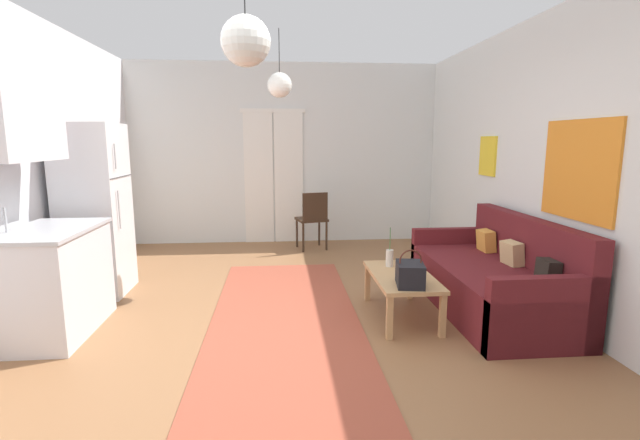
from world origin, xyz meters
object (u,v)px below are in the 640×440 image
(bamboo_vase, at_px, (390,258))
(pendant_lamp_far, at_px, (280,85))
(refrigerator, at_px, (94,210))
(pendant_lamp_near, at_px, (246,41))
(handbag, at_px, (410,274))
(couch, at_px, (496,281))
(coffee_table, at_px, (402,280))
(accent_chair, at_px, (313,217))

(bamboo_vase, height_order, pendant_lamp_far, pendant_lamp_far)
(refrigerator, xyz_separation_m, pendant_lamp_near, (1.75, -2.13, 1.28))
(handbag, bearing_deg, couch, 23.58)
(couch, xyz_separation_m, handbag, (-0.98, -0.43, 0.22))
(couch, bearing_deg, handbag, -156.42)
(coffee_table, height_order, accent_chair, accent_chair)
(accent_chair, bearing_deg, bamboo_vase, 89.50)
(refrigerator, bearing_deg, couch, -12.25)
(handbag, bearing_deg, bamboo_vase, 92.85)
(coffee_table, distance_m, handbag, 0.36)
(refrigerator, bearing_deg, coffee_table, -17.78)
(coffee_table, bearing_deg, handbag, -93.49)
(coffee_table, distance_m, refrigerator, 3.23)
(coffee_table, distance_m, accent_chair, 2.79)
(bamboo_vase, bearing_deg, couch, -9.50)
(refrigerator, xyz_separation_m, pendant_lamp_far, (1.95, 0.26, 1.31))
(refrigerator, distance_m, pendant_lamp_near, 3.04)
(handbag, relative_size, pendant_lamp_near, 0.43)
(couch, bearing_deg, accent_chair, 121.06)
(bamboo_vase, xyz_separation_m, accent_chair, (-0.56, 2.44, 0.00))
(pendant_lamp_near, bearing_deg, couch, 29.36)
(pendant_lamp_far, bearing_deg, bamboo_vase, -42.98)
(coffee_table, height_order, bamboo_vase, bamboo_vase)
(couch, height_order, accent_chair, couch)
(coffee_table, xyz_separation_m, bamboo_vase, (-0.05, 0.27, 0.14))
(couch, xyz_separation_m, bamboo_vase, (-1.01, 0.17, 0.21))
(handbag, height_order, accent_chair, accent_chair)
(coffee_table, bearing_deg, accent_chair, 102.75)
(pendant_lamp_far, bearing_deg, refrigerator, -172.28)
(couch, bearing_deg, coffee_table, -173.68)
(couch, xyz_separation_m, refrigerator, (-3.99, 0.87, 0.61))
(accent_chair, bearing_deg, handbag, 87.55)
(accent_chair, xyz_separation_m, pendant_lamp_near, (-0.67, -3.87, 1.68))
(refrigerator, height_order, pendant_lamp_near, pendant_lamp_near)
(bamboo_vase, xyz_separation_m, refrigerator, (-2.98, 0.70, 0.40))
(couch, bearing_deg, refrigerator, 167.75)
(bamboo_vase, bearing_deg, handbag, -87.15)
(coffee_table, bearing_deg, bamboo_vase, 100.15)
(handbag, bearing_deg, pendant_lamp_far, 124.31)
(pendant_lamp_near, relative_size, pendant_lamp_far, 1.06)
(bamboo_vase, bearing_deg, refrigerator, 166.83)
(couch, xyz_separation_m, accent_chair, (-1.57, 2.61, 0.21))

